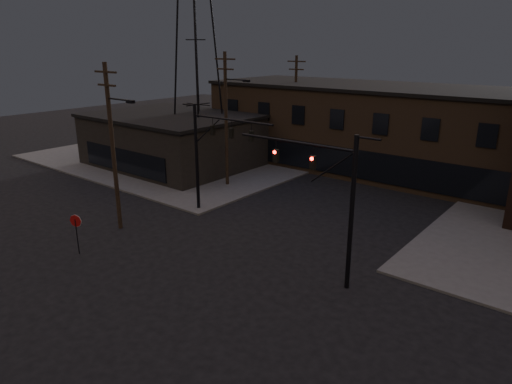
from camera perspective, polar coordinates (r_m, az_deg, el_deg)
ground at (r=24.85m, az=-7.50°, el=-11.07°), size 140.00×140.00×0.00m
sidewalk_nw at (r=54.21m, az=-6.90°, el=5.05°), size 30.00×30.00×0.15m
building_row at (r=46.37m, az=18.24°, el=7.07°), size 40.00×12.00×8.00m
building_left at (r=48.31m, az=-10.44°, el=6.25°), size 16.00×12.00×5.00m
traffic_signal_near at (r=23.12m, az=9.49°, el=-0.09°), size 7.12×0.24×8.00m
traffic_signal_far at (r=32.92m, az=-5.93°, el=5.57°), size 7.12×0.24×8.00m
stop_sign at (r=29.03m, az=-21.59°, el=-3.85°), size 0.72×0.33×2.48m
utility_pole_near at (r=31.09m, az=-17.44°, el=5.73°), size 3.70×0.28×11.00m
utility_pole_mid at (r=39.52m, az=-3.70°, el=9.32°), size 3.70×0.28×11.50m
utility_pole_far at (r=49.58m, az=4.94°, el=10.62°), size 2.20×0.28×11.00m
transmission_tower at (r=47.25m, az=-7.55°, el=18.35°), size 7.00×7.00×25.00m
car_crossing at (r=43.87m, az=15.51°, el=2.30°), size 1.62×4.26×1.39m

